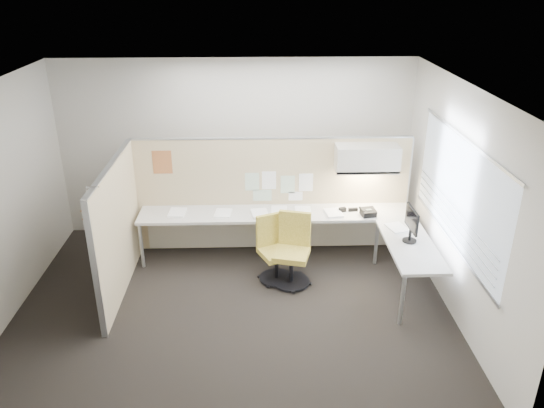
{
  "coord_description": "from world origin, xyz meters",
  "views": [
    {
      "loc": [
        0.32,
        -5.75,
        3.97
      ],
      "look_at": [
        0.52,
        0.8,
        1.07
      ],
      "focal_mm": 35.0,
      "sensor_mm": 36.0,
      "label": 1
    }
  ],
  "objects_px": {
    "desk": "(300,224)",
    "chair_right": "(292,252)",
    "phone": "(368,212)",
    "chair_left": "(274,251)",
    "monitor": "(411,223)"
  },
  "relations": [
    {
      "from": "desk",
      "to": "monitor",
      "type": "bearing_deg",
      "value": -30.77
    },
    {
      "from": "chair_right",
      "to": "monitor",
      "type": "height_order",
      "value": "monitor"
    },
    {
      "from": "chair_right",
      "to": "monitor",
      "type": "xyz_separation_m",
      "value": [
        1.51,
        -0.26,
        0.54
      ]
    },
    {
      "from": "chair_left",
      "to": "monitor",
      "type": "distance_m",
      "value": 1.87
    },
    {
      "from": "desk",
      "to": "phone",
      "type": "distance_m",
      "value": 1.0
    },
    {
      "from": "desk",
      "to": "chair_right",
      "type": "distance_m",
      "value": 0.59
    },
    {
      "from": "desk",
      "to": "chair_left",
      "type": "distance_m",
      "value": 0.62
    },
    {
      "from": "chair_right",
      "to": "monitor",
      "type": "distance_m",
      "value": 1.62
    },
    {
      "from": "desk",
      "to": "chair_right",
      "type": "relative_size",
      "value": 4.09
    },
    {
      "from": "desk",
      "to": "phone",
      "type": "height_order",
      "value": "phone"
    },
    {
      "from": "chair_left",
      "to": "phone",
      "type": "distance_m",
      "value": 1.48
    },
    {
      "from": "chair_right",
      "to": "phone",
      "type": "bearing_deg",
      "value": 40.49
    },
    {
      "from": "chair_right",
      "to": "monitor",
      "type": "bearing_deg",
      "value": 4.63
    },
    {
      "from": "desk",
      "to": "monitor",
      "type": "height_order",
      "value": "monitor"
    },
    {
      "from": "monitor",
      "to": "chair_right",
      "type": "bearing_deg",
      "value": 77.62
    }
  ]
}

